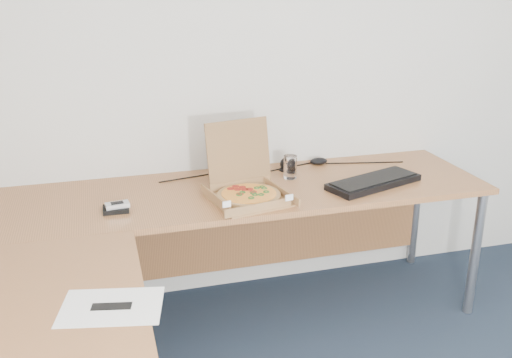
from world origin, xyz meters
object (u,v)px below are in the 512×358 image
object	(u,v)px
pizza_box	(248,191)
keyboard	(374,182)
wallet	(116,209)
desk	(190,238)
drinking_glass	(290,167)

from	to	relation	value
pizza_box	keyboard	xyz separation A→B (m)	(0.66, 0.01, -0.02)
pizza_box	keyboard	distance (m)	0.66
keyboard	wallet	bearing A→B (deg)	160.82
pizza_box	wallet	distance (m)	0.61
pizza_box	keyboard	bearing A→B (deg)	-10.58
desk	pizza_box	bearing A→B (deg)	41.23
drinking_glass	wallet	bearing A→B (deg)	-167.07
desk	wallet	world-z (taller)	wallet
keyboard	drinking_glass	bearing A→B (deg)	130.99
desk	keyboard	bearing A→B (deg)	16.67
pizza_box	wallet	world-z (taller)	pizza_box
drinking_glass	pizza_box	bearing A→B (deg)	-141.94
drinking_glass	wallet	world-z (taller)	drinking_glass
pizza_box	wallet	size ratio (longest dim) A/B	3.40
desk	keyboard	size ratio (longest dim) A/B	4.93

